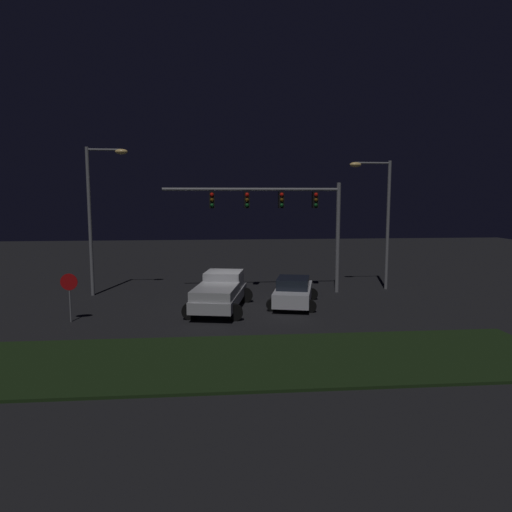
{
  "coord_description": "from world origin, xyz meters",
  "views": [
    {
      "loc": [
        -0.73,
        -23.89,
        5.59
      ],
      "look_at": [
        1.49,
        0.23,
        2.61
      ],
      "focal_mm": 33.03,
      "sensor_mm": 36.0,
      "label": 1
    }
  ],
  "objects": [
    {
      "name": "ground_plane",
      "position": [
        0.0,
        0.0,
        0.0
      ],
      "size": [
        80.0,
        80.0,
        0.0
      ],
      "primitive_type": "plane",
      "color": "black"
    },
    {
      "name": "grass_median",
      "position": [
        0.0,
        -8.26,
        0.05
      ],
      "size": [
        22.51,
        5.51,
        0.1
      ],
      "primitive_type": "cube",
      "color": "black",
      "rests_on": "ground_plane"
    },
    {
      "name": "street_lamp_right",
      "position": [
        9.4,
        3.98,
        4.96
      ],
      "size": [
        2.57,
        0.44,
        7.84
      ],
      "color": "slate",
      "rests_on": "ground_plane"
    },
    {
      "name": "stop_sign",
      "position": [
        -7.21,
        -2.33,
        1.56
      ],
      "size": [
        0.76,
        0.08,
        2.23
      ],
      "color": "slate",
      "rests_on": "ground_plane"
    },
    {
      "name": "street_lamp_left",
      "position": [
        -7.26,
        3.66,
        5.27
      ],
      "size": [
        2.34,
        0.44,
        8.45
      ],
      "color": "slate",
      "rests_on": "ground_plane"
    },
    {
      "name": "traffic_signal_gantry",
      "position": [
        3.27,
        3.28,
        5.03
      ],
      "size": [
        10.32,
        0.56,
        6.5
      ],
      "color": "slate",
      "rests_on": "ground_plane"
    },
    {
      "name": "car_sedan",
      "position": [
        3.44,
        0.05,
        0.74
      ],
      "size": [
        3.15,
        4.7,
        1.51
      ],
      "rotation": [
        0.0,
        0.0,
        1.33
      ],
      "color": "silver",
      "rests_on": "ground_plane"
    },
    {
      "name": "pickup_truck",
      "position": [
        -0.39,
        -0.54,
        1.0
      ],
      "size": [
        3.59,
        5.69,
        1.8
      ],
      "rotation": [
        0.0,
        0.0,
        1.37
      ],
      "color": "#B7B7BC",
      "rests_on": "ground_plane"
    }
  ]
}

